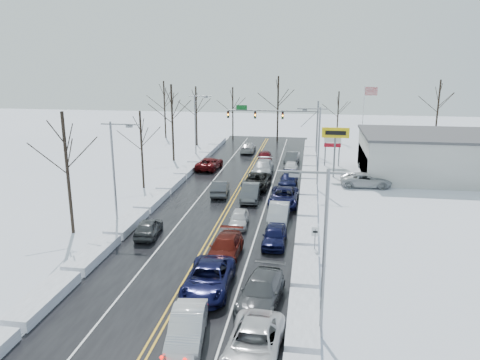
% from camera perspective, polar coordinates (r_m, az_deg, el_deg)
% --- Properties ---
extents(ground, '(160.00, 160.00, 0.00)m').
position_cam_1_polar(ground, '(42.86, -2.03, -4.40)').
color(ground, silver).
rests_on(ground, ground).
extents(road_surface, '(14.00, 84.00, 0.01)m').
position_cam_1_polar(road_surface, '(44.72, -1.56, -3.56)').
color(road_surface, black).
rests_on(road_surface, ground).
extents(snow_bank_left, '(1.74, 72.00, 0.66)m').
position_cam_1_polar(snow_bank_left, '(46.62, -10.81, -3.06)').
color(snow_bank_left, white).
rests_on(snow_bank_left, ground).
extents(snow_bank_right, '(1.74, 72.00, 0.66)m').
position_cam_1_polar(snow_bank_right, '(44.07, 8.24, -4.00)').
color(snow_bank_right, white).
rests_on(snow_bank_right, ground).
extents(traffic_signal_mast, '(13.28, 0.39, 8.00)m').
position_cam_1_polar(traffic_signal_mast, '(68.41, 5.17, 7.53)').
color(traffic_signal_mast, slate).
rests_on(traffic_signal_mast, ground).
extents(tires_plus_sign, '(3.20, 0.34, 6.00)m').
position_cam_1_polar(tires_plus_sign, '(56.56, 11.55, 5.26)').
color(tires_plus_sign, slate).
rests_on(tires_plus_sign, ground).
extents(used_vehicles_sign, '(2.20, 0.22, 4.65)m').
position_cam_1_polar(used_vehicles_sign, '(62.75, 11.23, 4.65)').
color(used_vehicles_sign, slate).
rests_on(used_vehicles_sign, ground).
extents(speed_limit_sign, '(0.55, 0.09, 2.35)m').
position_cam_1_polar(speed_limit_sign, '(34.12, 9.14, -6.82)').
color(speed_limit_sign, slate).
rests_on(speed_limit_sign, ground).
extents(flagpole, '(1.87, 1.20, 10.00)m').
position_cam_1_polar(flagpole, '(70.63, 14.91, 7.69)').
color(flagpole, silver).
rests_on(flagpole, ground).
extents(dealership_building, '(20.40, 12.40, 5.30)m').
position_cam_1_polar(dealership_building, '(61.11, 24.08, 2.73)').
color(dealership_building, beige).
rests_on(dealership_building, ground).
extents(streetlight_se, '(3.20, 0.25, 9.00)m').
position_cam_1_polar(streetlight_se, '(23.47, 9.82, -7.43)').
color(streetlight_se, slate).
rests_on(streetlight_se, ground).
extents(streetlight_ne, '(3.20, 0.25, 9.00)m').
position_cam_1_polar(streetlight_ne, '(50.52, 9.36, 4.61)').
color(streetlight_ne, slate).
rests_on(streetlight_ne, ground).
extents(streetlight_sw, '(3.20, 0.25, 9.00)m').
position_cam_1_polar(streetlight_sw, '(40.10, -14.92, 1.65)').
color(streetlight_sw, slate).
rests_on(streetlight_sw, ground).
extents(streetlight_nw, '(3.20, 0.25, 9.00)m').
position_cam_1_polar(streetlight_nw, '(66.29, -5.32, 7.15)').
color(streetlight_nw, slate).
rests_on(streetlight_nw, ground).
extents(tree_left_b, '(4.00, 4.00, 10.00)m').
position_cam_1_polar(tree_left_b, '(39.43, -20.51, 3.48)').
color(tree_left_b, '#2D231C').
rests_on(tree_left_b, ground).
extents(tree_left_c, '(3.40, 3.40, 8.50)m').
position_cam_1_polar(tree_left_c, '(51.71, -11.98, 5.42)').
color(tree_left_c, '#2D231C').
rests_on(tree_left_c, ground).
extents(tree_left_d, '(4.20, 4.20, 10.50)m').
position_cam_1_polar(tree_left_d, '(64.90, -8.31, 8.69)').
color(tree_left_d, '#2D231C').
rests_on(tree_left_d, ground).
extents(tree_left_e, '(3.80, 3.80, 9.50)m').
position_cam_1_polar(tree_left_e, '(76.37, -5.37, 9.16)').
color(tree_left_e, '#2D231C').
rests_on(tree_left_e, ground).
extents(tree_far_a, '(4.00, 4.00, 10.00)m').
position_cam_1_polar(tree_far_a, '(84.06, -9.22, 9.79)').
color(tree_far_a, '#2D231C').
rests_on(tree_far_a, ground).
extents(tree_far_b, '(3.60, 3.60, 9.00)m').
position_cam_1_polar(tree_far_b, '(82.26, -0.89, 9.38)').
color(tree_far_b, '#2D231C').
rests_on(tree_far_b, ground).
extents(tree_far_c, '(4.40, 4.40, 11.00)m').
position_cam_1_polar(tree_far_c, '(79.21, 4.67, 10.14)').
color(tree_far_c, '#2D231C').
rests_on(tree_far_c, ground).
extents(tree_far_d, '(3.40, 3.40, 8.50)m').
position_cam_1_polar(tree_far_d, '(80.78, 11.89, 8.72)').
color(tree_far_d, '#2D231C').
rests_on(tree_far_d, ground).
extents(tree_far_e, '(4.20, 4.20, 10.50)m').
position_cam_1_polar(tree_far_e, '(83.56, 23.08, 9.03)').
color(tree_far_e, '#2D231C').
rests_on(tree_far_e, ground).
extents(queued_car_1, '(2.27, 5.00, 1.59)m').
position_cam_1_polar(queued_car_1, '(25.45, -6.40, -18.95)').
color(queued_car_1, silver).
rests_on(queued_car_1, ground).
extents(queued_car_2, '(2.87, 5.99, 1.65)m').
position_cam_1_polar(queued_car_2, '(29.98, -3.86, -13.28)').
color(queued_car_2, black).
rests_on(queued_car_2, ground).
extents(queued_car_3, '(2.23, 5.30, 1.53)m').
position_cam_1_polar(queued_car_3, '(34.41, -1.79, -9.38)').
color(queued_car_3, '#460F09').
rests_on(queued_car_3, ground).
extents(queued_car_4, '(1.79, 3.99, 1.33)m').
position_cam_1_polar(queued_car_4, '(40.40, -0.14, -5.61)').
color(queued_car_4, silver).
rests_on(queued_car_4, ground).
extents(queued_car_5, '(1.95, 5.07, 1.65)m').
position_cam_1_polar(queued_car_5, '(47.51, 1.27, -2.45)').
color(queued_car_5, '#434548').
rests_on(queued_car_5, ground).
extents(queued_car_6, '(2.96, 5.95, 1.62)m').
position_cam_1_polar(queued_car_6, '(51.75, 2.03, -0.99)').
color(queued_car_6, black).
rests_on(queued_car_6, ground).
extents(queued_car_7, '(2.41, 5.83, 1.68)m').
position_cam_1_polar(queued_car_7, '(57.96, 2.81, 0.73)').
color(queued_car_7, '#A6A9AE').
rests_on(queued_car_7, ground).
extents(queued_car_8, '(2.44, 5.10, 1.68)m').
position_cam_1_polar(queued_car_8, '(63.78, 3.03, 2.04)').
color(queued_car_8, '#4B0A10').
rests_on(queued_car_8, ground).
extents(queued_car_10, '(2.87, 5.72, 1.55)m').
position_cam_1_polar(queued_car_10, '(24.21, 1.65, -20.84)').
color(queued_car_10, silver).
rests_on(queued_car_10, ground).
extents(queued_car_11, '(2.84, 5.76, 1.61)m').
position_cam_1_polar(queued_car_11, '(28.54, 2.55, -14.82)').
color(queued_car_11, '#414346').
rests_on(queued_car_11, ground).
extents(queued_car_12, '(1.81, 4.42, 1.50)m').
position_cam_1_polar(queued_car_12, '(36.62, 4.21, -7.87)').
color(queued_car_12, black).
rests_on(queued_car_12, ground).
extents(queued_car_13, '(1.76, 4.93, 1.62)m').
position_cam_1_polar(queued_car_13, '(41.49, 4.71, -5.10)').
color(queued_car_13, '#A7A9AF').
rests_on(queued_car_13, ground).
extents(queued_car_14, '(2.83, 5.94, 1.64)m').
position_cam_1_polar(queued_car_14, '(46.20, 5.33, -3.01)').
color(queued_car_14, black).
rests_on(queued_car_14, ground).
extents(queued_car_15, '(2.12, 4.81, 1.37)m').
position_cam_1_polar(queued_car_15, '(53.08, 5.91, -0.66)').
color(queued_car_15, black).
rests_on(queued_car_15, ground).
extents(queued_car_16, '(1.73, 4.22, 1.43)m').
position_cam_1_polar(queued_car_16, '(58.74, 6.18, 0.85)').
color(queued_car_16, white).
rests_on(queued_car_16, ground).
extents(queued_car_17, '(2.11, 4.80, 1.53)m').
position_cam_1_polar(queued_car_17, '(64.07, 6.35, 2.02)').
color(queued_car_17, '#424548').
rests_on(queued_car_17, ground).
extents(oncoming_car_0, '(2.07, 4.78, 1.53)m').
position_cam_1_polar(oncoming_car_0, '(49.30, -2.44, -1.81)').
color(oncoming_car_0, '#3F4144').
rests_on(oncoming_car_0, ground).
extents(oncoming_car_1, '(2.99, 5.66, 1.52)m').
position_cam_1_polar(oncoming_car_1, '(60.65, -3.72, 1.36)').
color(oncoming_car_1, '#530B0D').
rests_on(oncoming_car_1, ground).
extents(oncoming_car_2, '(2.11, 5.11, 1.48)m').
position_cam_1_polar(oncoming_car_2, '(71.26, 0.99, 3.42)').
color(oncoming_car_2, '#BCBCBE').
rests_on(oncoming_car_2, ground).
extents(oncoming_car_3, '(2.10, 4.40, 1.45)m').
position_cam_1_polar(oncoming_car_3, '(38.98, -11.04, -6.68)').
color(oncoming_car_3, '#3B3E40').
rests_on(oncoming_car_3, ground).
extents(parked_car_0, '(5.65, 2.72, 1.55)m').
position_cam_1_polar(parked_car_0, '(54.13, 15.05, -0.79)').
color(parked_car_0, '#A8ABB0').
rests_on(parked_car_0, ground).
extents(parked_car_1, '(3.06, 5.98, 1.66)m').
position_cam_1_polar(parked_car_1, '(57.42, 17.90, -0.12)').
color(parked_car_1, silver).
rests_on(parked_car_1, ground).
extents(parked_car_2, '(2.17, 4.25, 1.38)m').
position_cam_1_polar(parked_car_2, '(64.07, 14.98, 1.61)').
color(parked_car_2, '#47494C').
rests_on(parked_car_2, ground).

